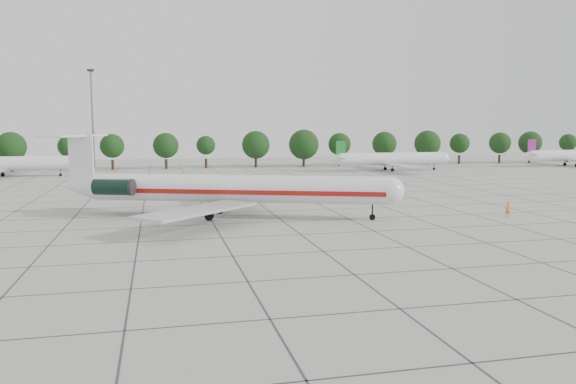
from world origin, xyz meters
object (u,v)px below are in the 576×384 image
Objects in this scene: ground_crew at (508,209)px; bg_airliner_d at (392,159)px; bg_airliner_b at (3,164)px; floodlight_mast at (92,113)px; main_airliner at (220,188)px; bg_airliner_e at (573,156)px.

bg_airliner_d reaches higher than ground_crew.
floodlight_mast is (16.13, 23.47, 11.37)m from bg_airliner_b.
ground_crew is 0.07× the size of floodlight_mast.
bg_airliner_b is at bearing 142.41° from main_airliner.
floodlight_mast reaches higher than bg_airliner_e.
ground_crew is 111.60m from floodlight_mast.
bg_airliner_b reaches higher than ground_crew.
main_airliner is 1.62× the size of floodlight_mast.
main_airliner is 1.46× the size of bg_airliner_b.
bg_airliner_d is at bearing -176.24° from bg_airliner_e.
bg_airliner_e is (55.13, 3.63, 0.00)m from bg_airliner_d.
bg_airliner_b is 30.67m from floodlight_mast.
ground_crew is 0.06× the size of bg_airliner_d.
bg_airliner_d is at bearing -19.76° from floodlight_mast.
bg_airliner_b is at bearing -47.25° from ground_crew.
main_airliner is 74.69m from bg_airliner_b.
main_airliner is 1.46× the size of bg_airliner_d.
bg_airliner_d is (14.95, 68.81, 2.01)m from ground_crew.
bg_airliner_e is 1.11× the size of floodlight_mast.
main_airliner reaches higher than ground_crew.
bg_airliner_d is 55.25m from bg_airliner_e.
bg_airliner_e is (143.57, 1.11, 0.00)m from bg_airliner_b.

